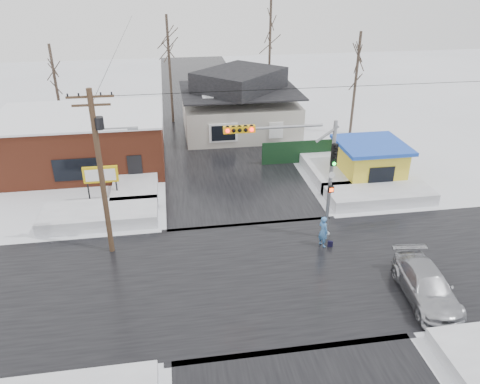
{
  "coord_description": "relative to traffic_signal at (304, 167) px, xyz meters",
  "views": [
    {
      "loc": [
        -4.43,
        -18.9,
        14.35
      ],
      "look_at": [
        -0.86,
        3.62,
        3.0
      ],
      "focal_mm": 35.0,
      "sensor_mm": 36.0,
      "label": 1
    }
  ],
  "objects": [
    {
      "name": "snowbank_nside_w",
      "position": [
        -9.43,
        9.03,
        -4.14
      ],
      "size": [
        3.0,
        8.0,
        0.8
      ],
      "primitive_type": "cube",
      "color": "white",
      "rests_on": "ground"
    },
    {
      "name": "utility_pole",
      "position": [
        -10.36,
        0.53,
        0.57
      ],
      "size": [
        3.15,
        0.44,
        9.0
      ],
      "color": "#382619",
      "rests_on": "ground"
    },
    {
      "name": "traffic_signal",
      "position": [
        0.0,
        0.0,
        0.0
      ],
      "size": [
        6.05,
        0.68,
        7.0
      ],
      "color": "gray",
      "rests_on": "ground"
    },
    {
      "name": "tree_far_mid",
      "position": [
        3.57,
        25.03,
        5.0
      ],
      "size": [
        3.0,
        3.0,
        12.0
      ],
      "color": "#332821",
      "rests_on": "ground"
    },
    {
      "name": "house",
      "position": [
        -0.43,
        19.03,
        -1.92
      ],
      "size": [
        10.4,
        8.4,
        5.76
      ],
      "color": "beige",
      "rests_on": "ground"
    },
    {
      "name": "car",
      "position": [
        4.47,
        -5.9,
        -3.81
      ],
      "size": [
        2.55,
        5.18,
        1.45
      ],
      "primitive_type": "imported",
      "rotation": [
        0.0,
        0.0,
        -0.11
      ],
      "color": "#ABACB2",
      "rests_on": "ground"
    },
    {
      "name": "shopping_bag",
      "position": [
        1.53,
        -0.96,
        -4.36
      ],
      "size": [
        0.3,
        0.19,
        0.35
      ],
      "primitive_type": "cube",
      "rotation": [
        0.0,
        0.0,
        -0.25
      ],
      "color": "black",
      "rests_on": "ground"
    },
    {
      "name": "road_ew",
      "position": [
        -2.43,
        -2.97,
        -4.53
      ],
      "size": [
        120.0,
        10.0,
        0.02
      ],
      "primitive_type": "cube",
      "color": "black",
      "rests_on": "ground"
    },
    {
      "name": "marquee_sign",
      "position": [
        -11.43,
        6.53,
        -2.62
      ],
      "size": [
        2.2,
        0.21,
        2.55
      ],
      "color": "black",
      "rests_on": "ground"
    },
    {
      "name": "tree_far_west",
      "position": [
        -16.43,
        21.03,
        1.82
      ],
      "size": [
        3.0,
        3.0,
        8.0
      ],
      "color": "#332821",
      "rests_on": "ground"
    },
    {
      "name": "ground",
      "position": [
        -2.43,
        -2.97,
        -4.54
      ],
      "size": [
        120.0,
        120.0,
        0.0
      ],
      "primitive_type": "plane",
      "color": "white",
      "rests_on": "ground"
    },
    {
      "name": "brick_building",
      "position": [
        -13.43,
        13.03,
        -2.46
      ],
      "size": [
        12.2,
        8.2,
        4.12
      ],
      "color": "brown",
      "rests_on": "ground"
    },
    {
      "name": "snowbank_nw",
      "position": [
        -11.43,
        4.03,
        -4.14
      ],
      "size": [
        7.0,
        3.0,
        0.8
      ],
      "primitive_type": "cube",
      "color": "white",
      "rests_on": "ground"
    },
    {
      "name": "pedestrian",
      "position": [
        1.13,
        -0.78,
        -3.62
      ],
      "size": [
        0.67,
        0.79,
        1.83
      ],
      "primitive_type": "imported",
      "rotation": [
        0.0,
        0.0,
        1.98
      ],
      "color": "#4278B9",
      "rests_on": "ground"
    },
    {
      "name": "tree_far_right",
      "position": [
        9.57,
        17.03,
        2.62
      ],
      "size": [
        3.0,
        3.0,
        9.0
      ],
      "color": "#332821",
      "rests_on": "ground"
    },
    {
      "name": "tree_far_left",
      "position": [
        -6.43,
        23.03,
        3.41
      ],
      "size": [
        3.0,
        3.0,
        10.0
      ],
      "color": "#332821",
      "rests_on": "ground"
    },
    {
      "name": "snowbank_nside_e",
      "position": [
        4.57,
        9.03,
        -4.14
      ],
      "size": [
        3.0,
        8.0,
        0.8
      ],
      "primitive_type": "cube",
      "color": "white",
      "rests_on": "ground"
    },
    {
      "name": "fence",
      "position": [
        4.07,
        11.03,
        -3.64
      ],
      "size": [
        8.0,
        0.12,
        1.8
      ],
      "primitive_type": "cube",
      "color": "black",
      "rests_on": "ground"
    },
    {
      "name": "road_ns",
      "position": [
        -2.43,
        -2.97,
        -4.53
      ],
      "size": [
        10.0,
        120.0,
        0.02
      ],
      "primitive_type": "cube",
      "color": "black",
      "rests_on": "ground"
    },
    {
      "name": "kiosk",
      "position": [
        7.07,
        7.03,
        -3.08
      ],
      "size": [
        4.6,
        4.6,
        2.88
      ],
      "color": "yellow",
      "rests_on": "ground"
    },
    {
      "name": "snowbank_ne",
      "position": [
        6.57,
        4.03,
        -4.14
      ],
      "size": [
        7.0,
        3.0,
        0.8
      ],
      "primitive_type": "cube",
      "color": "white",
      "rests_on": "ground"
    }
  ]
}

